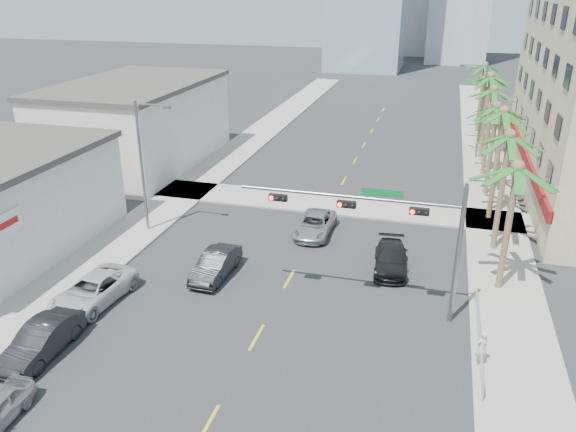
% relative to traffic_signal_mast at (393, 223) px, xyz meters
% --- Properties ---
extents(ground, '(260.00, 260.00, 0.00)m').
position_rel_traffic_signal_mast_xyz_m(ground, '(-5.78, -7.95, -5.06)').
color(ground, '#262628').
rests_on(ground, ground).
extents(sidewalk_right, '(4.00, 120.00, 0.15)m').
position_rel_traffic_signal_mast_xyz_m(sidewalk_right, '(6.22, 12.05, -4.99)').
color(sidewalk_right, gray).
rests_on(sidewalk_right, ground).
extents(sidewalk_left, '(4.00, 120.00, 0.15)m').
position_rel_traffic_signal_mast_xyz_m(sidewalk_left, '(-17.78, 12.05, -4.99)').
color(sidewalk_left, gray).
rests_on(sidewalk_left, ground).
extents(sidewalk_cross, '(80.00, 4.00, 0.15)m').
position_rel_traffic_signal_mast_xyz_m(sidewalk_cross, '(-5.78, 14.05, -4.99)').
color(sidewalk_cross, gray).
rests_on(sidewalk_cross, ground).
extents(building_left_far, '(11.00, 18.00, 7.20)m').
position_rel_traffic_signal_mast_xyz_m(building_left_far, '(-25.28, 20.05, -1.46)').
color(building_left_far, beige).
rests_on(building_left_far, ground).
extents(traffic_signal_mast, '(11.12, 0.54, 7.20)m').
position_rel_traffic_signal_mast_xyz_m(traffic_signal_mast, '(0.00, 0.00, 0.00)').
color(traffic_signal_mast, slate).
rests_on(traffic_signal_mast, ground).
extents(palm_tree_0, '(4.80, 4.80, 7.80)m').
position_rel_traffic_signal_mast_xyz_m(palm_tree_0, '(5.82, 4.05, 2.02)').
color(palm_tree_0, brown).
rests_on(palm_tree_0, ground).
extents(palm_tree_1, '(4.80, 4.80, 8.16)m').
position_rel_traffic_signal_mast_xyz_m(palm_tree_1, '(5.82, 9.25, 2.37)').
color(palm_tree_1, brown).
rests_on(palm_tree_1, ground).
extents(palm_tree_2, '(4.80, 4.80, 8.52)m').
position_rel_traffic_signal_mast_xyz_m(palm_tree_2, '(5.82, 14.45, 2.72)').
color(palm_tree_2, brown).
rests_on(palm_tree_2, ground).
extents(palm_tree_3, '(4.80, 4.80, 7.80)m').
position_rel_traffic_signal_mast_xyz_m(palm_tree_3, '(5.82, 19.65, 2.02)').
color(palm_tree_3, brown).
rests_on(palm_tree_3, ground).
extents(palm_tree_4, '(4.80, 4.80, 8.16)m').
position_rel_traffic_signal_mast_xyz_m(palm_tree_4, '(5.82, 24.85, 2.37)').
color(palm_tree_4, brown).
rests_on(palm_tree_4, ground).
extents(palm_tree_5, '(4.80, 4.80, 8.52)m').
position_rel_traffic_signal_mast_xyz_m(palm_tree_5, '(5.82, 30.05, 2.72)').
color(palm_tree_5, brown).
rests_on(palm_tree_5, ground).
extents(palm_tree_6, '(4.80, 4.80, 7.80)m').
position_rel_traffic_signal_mast_xyz_m(palm_tree_6, '(5.82, 35.25, 2.02)').
color(palm_tree_6, brown).
rests_on(palm_tree_6, ground).
extents(palm_tree_7, '(4.80, 4.80, 8.16)m').
position_rel_traffic_signal_mast_xyz_m(palm_tree_7, '(5.82, 40.45, 2.37)').
color(palm_tree_7, brown).
rests_on(palm_tree_7, ground).
extents(streetlight_left, '(2.55, 0.25, 9.00)m').
position_rel_traffic_signal_mast_xyz_m(streetlight_left, '(-16.78, 6.05, -0.00)').
color(streetlight_left, slate).
rests_on(streetlight_left, ground).
extents(streetlight_right, '(2.55, 0.25, 9.00)m').
position_rel_traffic_signal_mast_xyz_m(streetlight_right, '(5.21, 30.05, -0.00)').
color(streetlight_right, slate).
rests_on(streetlight_right, ground).
extents(guardrail, '(0.08, 8.08, 1.00)m').
position_rel_traffic_signal_mast_xyz_m(guardrail, '(4.52, -1.95, -4.39)').
color(guardrail, silver).
rests_on(guardrail, ground).
extents(car_parked_mid, '(1.67, 4.69, 1.54)m').
position_rel_traffic_signal_mast_xyz_m(car_parked_mid, '(-14.86, -7.82, -4.29)').
color(car_parked_mid, black).
rests_on(car_parked_mid, ground).
extents(car_parked_far, '(3.03, 5.62, 1.50)m').
position_rel_traffic_signal_mast_xyz_m(car_parked_far, '(-15.18, -3.25, -4.31)').
color(car_parked_far, silver).
rests_on(car_parked_far, ground).
extents(car_lane_left, '(1.73, 4.56, 1.48)m').
position_rel_traffic_signal_mast_xyz_m(car_lane_left, '(-10.01, 1.29, -4.32)').
color(car_lane_left, black).
rests_on(car_lane_left, ground).
extents(car_lane_center, '(2.30, 4.92, 1.36)m').
position_rel_traffic_signal_mast_xyz_m(car_lane_center, '(-5.77, 8.61, -4.38)').
color(car_lane_center, '#B3B3B8').
rests_on(car_lane_center, ground).
extents(car_lane_right, '(2.31, 4.81, 1.35)m').
position_rel_traffic_signal_mast_xyz_m(car_lane_right, '(-0.28, 4.85, -4.39)').
color(car_lane_right, black).
rests_on(car_lane_right, ground).
extents(pedestrian, '(0.75, 0.71, 1.72)m').
position_rel_traffic_signal_mast_xyz_m(pedestrian, '(4.52, -3.44, -4.05)').
color(pedestrian, silver).
rests_on(pedestrian, sidewalk_right).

